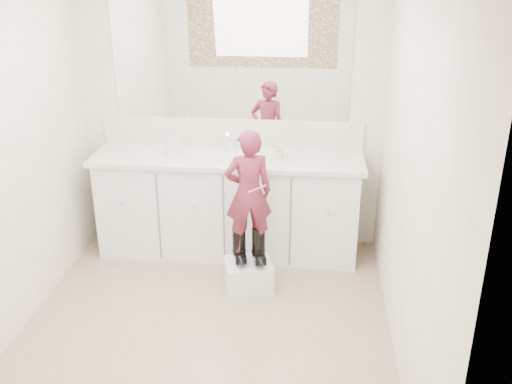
# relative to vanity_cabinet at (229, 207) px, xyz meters

# --- Properties ---
(floor) EXTENTS (3.00, 3.00, 0.00)m
(floor) POSITION_rel_vanity_cabinet_xyz_m (0.00, -1.23, -0.42)
(floor) COLOR #89735A
(floor) RESTS_ON ground
(wall_back) EXTENTS (2.60, 0.00, 2.60)m
(wall_back) POSITION_rel_vanity_cabinet_xyz_m (0.00, 0.27, 0.77)
(wall_back) COLOR beige
(wall_back) RESTS_ON floor
(wall_front) EXTENTS (2.60, 0.00, 2.60)m
(wall_front) POSITION_rel_vanity_cabinet_xyz_m (0.00, -2.73, 0.77)
(wall_front) COLOR beige
(wall_front) RESTS_ON floor
(wall_right) EXTENTS (0.00, 3.00, 3.00)m
(wall_right) POSITION_rel_vanity_cabinet_xyz_m (1.30, -1.23, 0.78)
(wall_right) COLOR beige
(wall_right) RESTS_ON floor
(vanity_cabinet) EXTENTS (2.20, 0.55, 0.85)m
(vanity_cabinet) POSITION_rel_vanity_cabinet_xyz_m (0.00, 0.00, 0.00)
(vanity_cabinet) COLOR silver
(vanity_cabinet) RESTS_ON floor
(countertop) EXTENTS (2.28, 0.58, 0.04)m
(countertop) POSITION_rel_vanity_cabinet_xyz_m (0.00, -0.01, 0.45)
(countertop) COLOR beige
(countertop) RESTS_ON vanity_cabinet
(backsplash) EXTENTS (2.28, 0.03, 0.25)m
(backsplash) POSITION_rel_vanity_cabinet_xyz_m (0.00, 0.26, 0.59)
(backsplash) COLOR beige
(backsplash) RESTS_ON countertop
(mirror) EXTENTS (2.00, 0.02, 1.00)m
(mirror) POSITION_rel_vanity_cabinet_xyz_m (0.00, 0.26, 1.22)
(mirror) COLOR white
(mirror) RESTS_ON wall_back
(dot_panel) EXTENTS (2.00, 0.01, 1.20)m
(dot_panel) POSITION_rel_vanity_cabinet_xyz_m (0.00, -2.71, 1.22)
(dot_panel) COLOR #472819
(dot_panel) RESTS_ON wall_front
(faucet) EXTENTS (0.08, 0.08, 0.10)m
(faucet) POSITION_rel_vanity_cabinet_xyz_m (0.00, 0.15, 0.52)
(faucet) COLOR silver
(faucet) RESTS_ON countertop
(cup) EXTENTS (0.13, 0.13, 0.09)m
(cup) POSITION_rel_vanity_cabinet_xyz_m (0.43, 0.01, 0.51)
(cup) COLOR beige
(cup) RESTS_ON countertop
(soap_bottle) EXTENTS (0.12, 0.13, 0.21)m
(soap_bottle) POSITION_rel_vanity_cabinet_xyz_m (-0.45, -0.05, 0.57)
(soap_bottle) COLOR beige
(soap_bottle) RESTS_ON countertop
(step_stool) EXTENTS (0.42, 0.38, 0.23)m
(step_stool) POSITION_rel_vanity_cabinet_xyz_m (0.24, -0.62, -0.31)
(step_stool) COLOR silver
(step_stool) RESTS_ON floor
(boot_left) EXTENTS (0.16, 0.22, 0.30)m
(boot_left) POSITION_rel_vanity_cabinet_xyz_m (0.17, -0.60, -0.05)
(boot_left) COLOR black
(boot_left) RESTS_ON step_stool
(boot_right) EXTENTS (0.16, 0.22, 0.30)m
(boot_right) POSITION_rel_vanity_cabinet_xyz_m (0.32, -0.60, -0.05)
(boot_right) COLOR black
(boot_right) RESTS_ON step_stool
(toddler) EXTENTS (0.40, 0.31, 0.97)m
(toddler) POSITION_rel_vanity_cabinet_xyz_m (0.24, -0.60, 0.39)
(toddler) COLOR #AD3552
(toddler) RESTS_ON step_stool
(toothbrush) EXTENTS (0.13, 0.05, 0.06)m
(toothbrush) POSITION_rel_vanity_cabinet_xyz_m (0.31, -0.68, 0.45)
(toothbrush) COLOR #F35E8A
(toothbrush) RESTS_ON toddler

